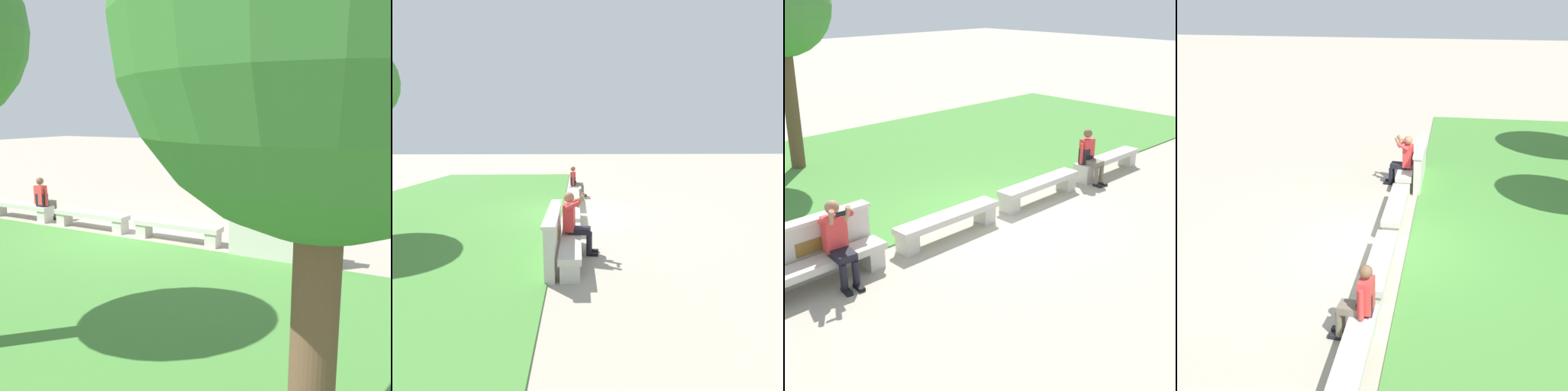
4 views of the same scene
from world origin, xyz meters
TOP-DOWN VIEW (x-y plane):
  - ground_plane at (0.00, 0.00)m, footprint 80.00×80.00m
  - grass_strip at (0.00, 4.38)m, footprint 22.06×8.00m
  - bench_main at (-3.91, 0.00)m, footprint 2.24×0.40m
  - bench_near at (-1.30, 0.00)m, footprint 2.24×0.40m
  - bench_mid at (1.30, 0.00)m, footprint 2.24×0.40m
  - bench_far at (3.91, 0.00)m, footprint 2.24×0.40m
  - backrest_wall_with_plaque at (-3.91, 0.34)m, footprint 2.24×0.24m
  - person_photographer at (-3.59, -0.08)m, footprint 0.50×0.75m
  - person_distant at (3.04, -0.07)m, footprint 0.48×0.69m
  - backpack at (3.01, 0.03)m, footprint 0.28×0.24m

SIDE VIEW (x-z plane):
  - ground_plane at x=0.00m, z-range 0.00..0.00m
  - grass_strip at x=0.00m, z-range 0.00..0.03m
  - bench_main at x=-3.91m, z-range 0.08..0.53m
  - bench_near at x=-1.30m, z-range 0.08..0.53m
  - bench_mid at x=1.30m, z-range 0.08..0.53m
  - bench_far at x=3.91m, z-range 0.08..0.53m
  - backrest_wall_with_plaque at x=-3.91m, z-range 0.01..1.02m
  - backpack at x=3.01m, z-range 0.41..0.84m
  - person_distant at x=3.04m, z-range 0.04..1.30m
  - person_photographer at x=-3.59m, z-range 0.08..1.40m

